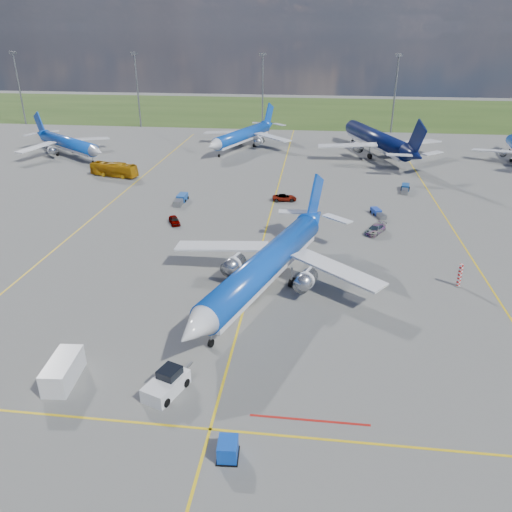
# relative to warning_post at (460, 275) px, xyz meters

# --- Properties ---
(ground) EXTENTS (400.00, 400.00, 0.00)m
(ground) POSITION_rel_warning_post_xyz_m (-26.00, -8.00, -1.50)
(ground) COLOR #595956
(ground) RESTS_ON ground
(grass_strip) EXTENTS (400.00, 80.00, 0.01)m
(grass_strip) POSITION_rel_warning_post_xyz_m (-26.00, 142.00, -1.50)
(grass_strip) COLOR #2D4719
(grass_strip) RESTS_ON ground
(taxiway_lines) EXTENTS (60.25, 160.00, 0.02)m
(taxiway_lines) POSITION_rel_warning_post_xyz_m (-25.83, 19.70, -1.49)
(taxiway_lines) COLOR yellow
(taxiway_lines) RESTS_ON ground
(floodlight_masts) EXTENTS (202.20, 0.50, 22.70)m
(floodlight_masts) POSITION_rel_warning_post_xyz_m (-16.00, 102.00, 11.06)
(floodlight_masts) COLOR slate
(floodlight_masts) RESTS_ON ground
(warning_post) EXTENTS (0.50, 0.50, 3.00)m
(warning_post) POSITION_rel_warning_post_xyz_m (0.00, 0.00, 0.00)
(warning_post) COLOR red
(warning_post) RESTS_ON ground
(bg_jet_nw) EXTENTS (43.60, 41.97, 9.08)m
(bg_jet_nw) POSITION_rel_warning_post_xyz_m (-80.62, 60.69, -1.50)
(bg_jet_nw) COLOR #0D44B9
(bg_jet_nw) RESTS_ON ground
(bg_jet_nnw) EXTENTS (39.19, 44.30, 9.63)m
(bg_jet_nnw) POSITION_rel_warning_post_xyz_m (-38.36, 74.99, -1.50)
(bg_jet_nnw) COLOR #0D44B9
(bg_jet_nnw) RESTS_ON ground
(bg_jet_n) EXTENTS (47.18, 53.88, 11.83)m
(bg_jet_n) POSITION_rel_warning_post_xyz_m (-3.70, 70.57, -1.50)
(bg_jet_n) COLOR #070F3B
(bg_jet_n) RESTS_ON ground
(main_airliner) EXTENTS (41.38, 47.20, 10.35)m
(main_airliner) POSITION_rel_warning_post_xyz_m (-23.94, -4.21, -1.50)
(main_airliner) COLOR #0D44B9
(main_airliner) RESTS_ON ground
(pushback_tug) EXTENTS (3.73, 6.28, 2.11)m
(pushback_tug) POSITION_rel_warning_post_xyz_m (-30.74, -23.88, -0.65)
(pushback_tug) COLOR silver
(pushback_tug) RESTS_ON ground
(uld_container) EXTENTS (1.59, 1.94, 1.48)m
(uld_container) POSITION_rel_warning_post_xyz_m (-24.07, -30.60, -0.76)
(uld_container) COLOR #0D3FB6
(uld_container) RESTS_ON ground
(service_van) EXTENTS (2.67, 5.32, 2.27)m
(service_van) POSITION_rel_warning_post_xyz_m (-40.56, -23.63, -0.36)
(service_van) COLOR silver
(service_van) RESTS_ON ground
(apron_bus) EXTENTS (11.14, 5.08, 3.02)m
(apron_bus) POSITION_rel_warning_post_xyz_m (-62.09, 43.56, 0.01)
(apron_bus) COLOR #BF7F0B
(apron_bus) RESTS_ON ground
(service_car_a) EXTENTS (2.94, 3.95, 1.25)m
(service_car_a) POSITION_rel_warning_post_xyz_m (-41.31, 16.92, -0.87)
(service_car_a) COLOR #999999
(service_car_a) RESTS_ON ground
(service_car_b) EXTENTS (4.78, 2.71, 1.26)m
(service_car_b) POSITION_rel_warning_post_xyz_m (-24.05, 31.19, -0.87)
(service_car_b) COLOR #999999
(service_car_b) RESTS_ON ground
(service_car_c) EXTENTS (4.08, 5.04, 1.37)m
(service_car_c) POSITION_rel_warning_post_xyz_m (-8.70, 16.71, -0.81)
(service_car_c) COLOR #999999
(service_car_c) RESTS_ON ground
(baggage_tug_w) EXTENTS (2.45, 4.54, 0.99)m
(baggage_tug_w) POSITION_rel_warning_post_xyz_m (-7.47, 25.10, -1.04)
(baggage_tug_w) COLOR #1C3DA9
(baggage_tug_w) RESTS_ON ground
(baggage_tug_c) EXTENTS (1.60, 5.52, 1.24)m
(baggage_tug_c) POSITION_rel_warning_post_xyz_m (-43.12, 28.00, -0.92)
(baggage_tug_c) COLOR #1A4BA0
(baggage_tug_c) RESTS_ON ground
(baggage_tug_e) EXTENTS (2.26, 5.17, 1.12)m
(baggage_tug_e) POSITION_rel_warning_post_xyz_m (-0.66, 40.15, -0.97)
(baggage_tug_e) COLOR navy
(baggage_tug_e) RESTS_ON ground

